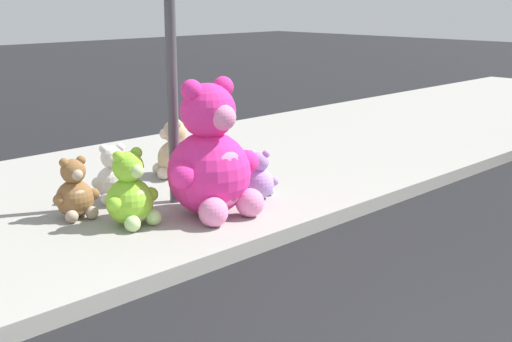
# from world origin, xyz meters

# --- Properties ---
(sidewalk) EXTENTS (28.00, 4.40, 0.15)m
(sidewalk) POSITION_xyz_m (0.00, 5.20, 0.07)
(sidewalk) COLOR #9E9B93
(sidewalk) RESTS_ON ground_plane
(sign_pole) EXTENTS (0.56, 0.11, 3.20)m
(sign_pole) POSITION_xyz_m (1.00, 4.40, 1.85)
(sign_pole) COLOR #4C4C51
(sign_pole) RESTS_ON sidewalk
(plush_pink_large) EXTENTS (1.02, 0.90, 1.33)m
(plush_pink_large) POSITION_xyz_m (0.99, 3.81, 0.68)
(plush_pink_large) COLOR #F22D93
(plush_pink_large) RESTS_ON sidewalk
(plush_brown) EXTENTS (0.46, 0.41, 0.59)m
(plush_brown) POSITION_xyz_m (-0.00, 4.66, 0.39)
(plush_brown) COLOR olive
(plush_brown) RESTS_ON sidewalk
(plush_tan) EXTENTS (0.50, 0.51, 0.70)m
(plush_tan) POSITION_xyz_m (1.65, 5.23, 0.43)
(plush_tan) COLOR tan
(plush_tan) RESTS_ON sidewalk
(plush_white) EXTENTS (0.43, 0.43, 0.60)m
(plush_white) POSITION_xyz_m (0.58, 4.88, 0.39)
(plush_white) COLOR white
(plush_white) RESTS_ON sidewalk
(plush_lime) EXTENTS (0.56, 0.49, 0.72)m
(plush_lime) POSITION_xyz_m (0.25, 4.10, 0.44)
(plush_lime) COLOR #8CD133
(plush_lime) RESTS_ON sidewalk
(plush_lavender) EXTENTS (0.38, 0.37, 0.52)m
(plush_lavender) POSITION_xyz_m (1.70, 3.87, 0.36)
(plush_lavender) COLOR #B28CD8
(plush_lavender) RESTS_ON sidewalk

